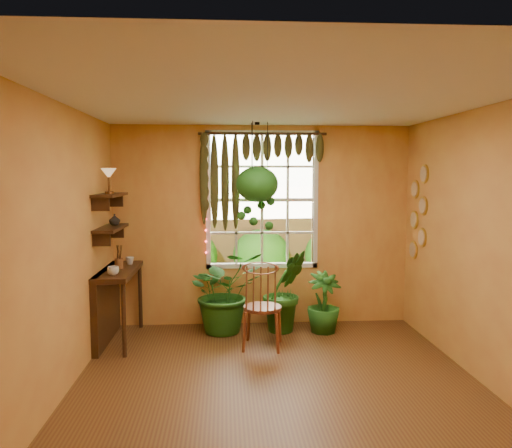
{
  "coord_description": "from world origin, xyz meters",
  "views": [
    {
      "loc": [
        -0.51,
        -4.46,
        2.04
      ],
      "look_at": [
        -0.15,
        1.15,
        1.48
      ],
      "focal_mm": 35.0,
      "sensor_mm": 36.0,
      "label": 1
    }
  ],
  "objects_px": {
    "potted_plant_left": "(225,291)",
    "windsor_chair": "(262,319)",
    "counter_ledge": "(110,297)",
    "potted_plant_mid": "(285,291)",
    "hanging_basket": "(257,188)"
  },
  "relations": [
    {
      "from": "counter_ledge",
      "to": "hanging_basket",
      "type": "relative_size",
      "value": 0.87
    },
    {
      "from": "potted_plant_left",
      "to": "hanging_basket",
      "type": "relative_size",
      "value": 0.78
    },
    {
      "from": "potted_plant_mid",
      "to": "hanging_basket",
      "type": "bearing_deg",
      "value": -178.17
    },
    {
      "from": "potted_plant_mid",
      "to": "hanging_basket",
      "type": "xyz_separation_m",
      "value": [
        -0.37,
        -0.01,
        1.34
      ]
    },
    {
      "from": "hanging_basket",
      "to": "counter_ledge",
      "type": "bearing_deg",
      "value": -171.89
    },
    {
      "from": "counter_ledge",
      "to": "potted_plant_left",
      "type": "relative_size",
      "value": 1.12
    },
    {
      "from": "counter_ledge",
      "to": "potted_plant_mid",
      "type": "height_order",
      "value": "potted_plant_mid"
    },
    {
      "from": "windsor_chair",
      "to": "hanging_basket",
      "type": "relative_size",
      "value": 0.88
    },
    {
      "from": "potted_plant_left",
      "to": "hanging_basket",
      "type": "xyz_separation_m",
      "value": [
        0.42,
        -0.03,
        1.34
      ]
    },
    {
      "from": "hanging_basket",
      "to": "potted_plant_mid",
      "type": "bearing_deg",
      "value": 1.83
    },
    {
      "from": "counter_ledge",
      "to": "potted_plant_mid",
      "type": "bearing_deg",
      "value": 7.07
    },
    {
      "from": "potted_plant_left",
      "to": "windsor_chair",
      "type": "bearing_deg",
      "value": -55.7
    },
    {
      "from": "counter_ledge",
      "to": "potted_plant_left",
      "type": "distance_m",
      "value": 1.43
    },
    {
      "from": "counter_ledge",
      "to": "potted_plant_mid",
      "type": "xyz_separation_m",
      "value": [
        2.18,
        0.27,
        -0.02
      ]
    },
    {
      "from": "potted_plant_left",
      "to": "potted_plant_mid",
      "type": "distance_m",
      "value": 0.79
    }
  ]
}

